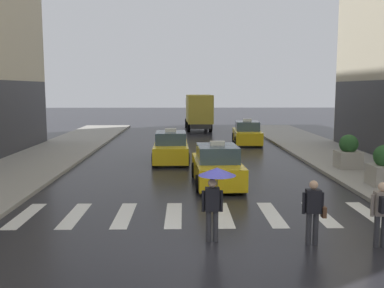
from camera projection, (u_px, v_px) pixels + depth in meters
name	position (u px, v px, depth m)	size (l,w,h in m)	color
ground_plane	(202.00, 250.00, 10.69)	(160.00, 160.00, 0.00)	black
crosswalk_markings	(198.00, 215.00, 13.66)	(11.30, 2.80, 0.01)	silver
taxi_lead	(217.00, 167.00, 18.01)	(2.06, 4.60, 1.80)	yellow
taxi_second	(171.00, 148.00, 23.63)	(2.00, 4.57, 1.80)	yellow
taxi_third	(247.00, 134.00, 31.11)	(2.10, 4.62, 1.80)	yellow
box_truck	(198.00, 111.00, 40.95)	(2.48, 7.61, 3.35)	#2D2D2D
pedestrian_with_umbrella	(215.00, 184.00, 11.10)	(0.96, 0.96, 1.94)	#333338
pedestrian_with_backpack	(382.00, 210.00, 10.72)	(0.55, 0.43, 1.65)	#333338
pedestrian_with_handbag	(313.00, 208.00, 10.98)	(0.60, 0.24, 1.65)	#333338
planter_near_corner	(384.00, 167.00, 17.12)	(1.10, 1.10, 1.60)	#A8A399
planter_mid_block	(348.00, 153.00, 20.89)	(1.10, 1.10, 1.60)	#A8A399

